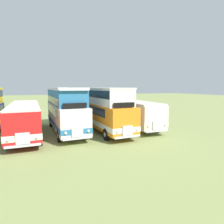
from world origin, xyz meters
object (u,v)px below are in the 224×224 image
(bus_sixth_in_row, at_px, (65,109))
(bus_fifth_in_row, at_px, (25,117))
(bus_eighth_in_row, at_px, (132,112))
(bus_seventh_in_row, at_px, (102,107))

(bus_sixth_in_row, bearing_deg, bus_fifth_in_row, -177.99)
(bus_sixth_in_row, bearing_deg, bus_eighth_in_row, -1.24)
(bus_eighth_in_row, bearing_deg, bus_seventh_in_row, -175.77)
(bus_fifth_in_row, height_order, bus_seventh_in_row, bus_seventh_in_row)
(bus_fifth_in_row, xyz_separation_m, bus_eighth_in_row, (11.28, -0.03, -0.01))
(bus_sixth_in_row, xyz_separation_m, bus_eighth_in_row, (7.53, -0.16, -0.61))
(bus_sixth_in_row, relative_size, bus_seventh_in_row, 0.92)
(bus_sixth_in_row, height_order, bus_seventh_in_row, bus_sixth_in_row)
(bus_eighth_in_row, bearing_deg, bus_fifth_in_row, 179.84)
(bus_seventh_in_row, height_order, bus_eighth_in_row, bus_seventh_in_row)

